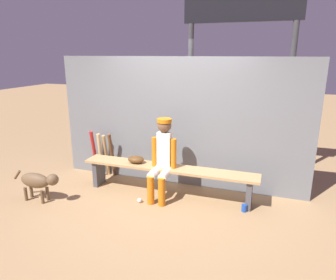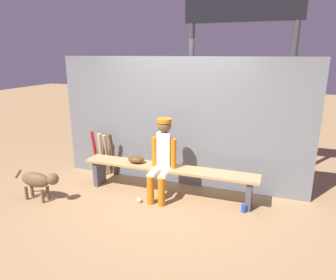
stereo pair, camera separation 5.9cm
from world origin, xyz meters
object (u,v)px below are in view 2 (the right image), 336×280
at_px(dugout_bench, 168,173).
at_px(bat_wood_natural, 101,155).
at_px(player_seated, 162,156).
at_px(baseball, 139,200).
at_px(bat_aluminum_red, 95,153).
at_px(dog, 38,180).
at_px(cup_on_bench, 155,161).
at_px(scoreboard, 246,21).
at_px(cup_on_ground, 244,208).
at_px(baseball_glove, 136,159).
at_px(bat_wood_tan, 107,155).
at_px(bat_wood_dark, 113,155).

xyz_separation_m(dugout_bench, bat_wood_natural, (-1.45, 0.34, 0.03)).
height_order(player_seated, baseball, player_seated).
height_order(bat_aluminum_red, dog, bat_aluminum_red).
bearing_deg(dugout_bench, cup_on_bench, 166.89).
xyz_separation_m(player_seated, bat_wood_natural, (-1.39, 0.45, -0.28)).
bearing_deg(dugout_bench, scoreboard, 52.54).
bearing_deg(bat_aluminum_red, cup_on_bench, -12.07).
bearing_deg(cup_on_ground, cup_on_bench, 171.75).
relative_size(player_seated, baseball, 17.33).
bearing_deg(bat_wood_natural, baseball_glove, -20.93).
height_order(dugout_bench, player_seated, player_seated).
distance_m(dugout_bench, scoreboard, 2.83).
height_order(baseball_glove, dog, baseball_glove).
xyz_separation_m(bat_aluminum_red, cup_on_bench, (1.33, -0.28, 0.10)).
xyz_separation_m(baseball_glove, baseball, (0.23, -0.41, -0.51)).
bearing_deg(baseball_glove, bat_aluminum_red, 161.34).
xyz_separation_m(baseball, cup_on_ground, (1.58, 0.25, 0.02)).
height_order(baseball, dog, dog).
distance_m(dugout_bench, bat_wood_tan, 1.44).
bearing_deg(dog, cup_on_bench, 30.01).
bearing_deg(player_seated, scoreboard, 53.17).
relative_size(bat_wood_tan, dog, 0.96).
xyz_separation_m(cup_on_ground, cup_on_bench, (-1.49, 0.22, 0.49)).
distance_m(cup_on_ground, dog, 3.18).
height_order(dugout_bench, baseball, dugout_bench).
distance_m(cup_on_bench, dog, 1.86).
bearing_deg(baseball, cup_on_ground, 8.91).
relative_size(dugout_bench, cup_on_ground, 26.24).
height_order(baseball_glove, bat_wood_tan, bat_wood_tan).
distance_m(dugout_bench, bat_wood_dark, 1.30).
bearing_deg(dugout_bench, baseball, -129.23).
bearing_deg(cup_on_bench, dog, -149.99).
xyz_separation_m(dugout_bench, baseball, (-0.33, -0.41, -0.35)).
distance_m(dugout_bench, player_seated, 0.33).
distance_m(baseball, cup_on_bench, 0.69).
distance_m(bat_wood_dark, bat_aluminum_red, 0.35).
relative_size(bat_wood_dark, bat_aluminum_red, 0.98).
height_order(dugout_bench, scoreboard, scoreboard).
xyz_separation_m(baseball, dog, (-1.51, -0.46, 0.30)).
xyz_separation_m(cup_on_bench, dog, (-1.60, -0.92, -0.21)).
relative_size(player_seated, cup_on_ground, 11.66).
bearing_deg(cup_on_ground, bat_wood_tan, 167.67).
xyz_separation_m(dugout_bench, cup_on_ground, (1.25, -0.16, -0.33)).
xyz_separation_m(baseball_glove, bat_wood_natural, (-0.89, 0.34, -0.13)).
relative_size(bat_aluminum_red, cup_on_ground, 8.03).
relative_size(bat_aluminum_red, scoreboard, 0.23).
height_order(bat_wood_natural, cup_on_ground, bat_wood_natural).
distance_m(baseball, scoreboard, 3.42).
bearing_deg(scoreboard, baseball_glove, -140.84).
relative_size(dugout_bench, bat_wood_tan, 3.56).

